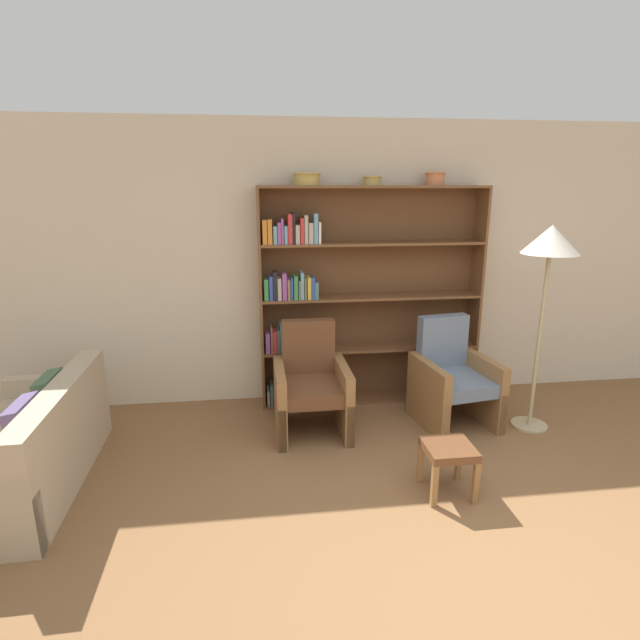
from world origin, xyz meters
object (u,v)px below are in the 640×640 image
object	(u,v)px
bowl_copper	(307,178)
couch	(29,451)
bookshelf	(350,300)
armchair_cushioned	(452,379)
armchair_leather	(311,386)
floor_lamp	(550,250)
bowl_brass	(435,178)
footstool	(448,454)
bowl_terracotta	(372,180)

from	to	relation	value
bowl_copper	couch	distance (m)	3.14
bookshelf	armchair_cushioned	distance (m)	1.23
armchair_leather	floor_lamp	bearing A→B (deg)	173.81
bowl_brass	armchair_cushioned	size ratio (longest dim) A/B	0.21
bowl_copper	footstool	bearing A→B (deg)	-63.70
armchair_leather	armchair_cushioned	size ratio (longest dim) A/B	1.00
armchair_cushioned	footstool	world-z (taller)	armchair_cushioned
bowl_brass	floor_lamp	world-z (taller)	bowl_brass
armchair_leather	footstool	size ratio (longest dim) A/B	2.59
bowl_terracotta	floor_lamp	world-z (taller)	bowl_terracotta
bowl_copper	floor_lamp	bearing A→B (deg)	-21.79
floor_lamp	bowl_brass	bearing A→B (deg)	133.84
bowl_copper	bowl_brass	bearing A→B (deg)	-0.00
bowl_brass	bowl_copper	bearing A→B (deg)	180.00
armchair_cushioned	floor_lamp	xyz separation A→B (m)	(0.69, -0.20, 1.21)
bookshelf	bowl_brass	world-z (taller)	bowl_brass
bowl_terracotta	armchair_leather	size ratio (longest dim) A/B	0.19
bowl_brass	couch	xyz separation A→B (m)	(-3.38, -1.20, -1.93)
bowl_brass	armchair_leather	size ratio (longest dim) A/B	0.21
floor_lamp	bookshelf	bearing A→B (deg)	152.31
bowl_brass	footstool	size ratio (longest dim) A/B	0.53
armchair_cushioned	armchair_leather	bearing A→B (deg)	-9.06
floor_lamp	footstool	size ratio (longest dim) A/B	4.90
couch	bowl_terracotta	bearing A→B (deg)	-67.76
armchair_leather	floor_lamp	size ratio (longest dim) A/B	0.53
bookshelf	footstool	xyz separation A→B (m)	(0.40, -1.70, -0.75)
bowl_terracotta	bowl_brass	world-z (taller)	bowl_brass
bowl_copper	bowl_brass	size ratio (longest dim) A/B	1.33
couch	floor_lamp	xyz separation A→B (m)	(4.13, 0.42, 1.34)
bookshelf	bowl_terracotta	bearing A→B (deg)	-7.25
bowl_copper	couch	world-z (taller)	bowl_copper
bookshelf	couch	size ratio (longest dim) A/B	1.30
armchair_leather	floor_lamp	xyz separation A→B (m)	(2.00, -0.20, 1.21)
bowl_brass	couch	size ratio (longest dim) A/B	0.12
bowl_copper	footstool	size ratio (longest dim) A/B	0.71
bowl_copper	armchair_leather	size ratio (longest dim) A/B	0.27
bowl_brass	floor_lamp	size ratio (longest dim) A/B	0.11
armchair_leather	couch	bearing A→B (deg)	15.73
bookshelf	bowl_terracotta	xyz separation A→B (m)	(0.18, -0.02, 1.14)
bowl_terracotta	bookshelf	bearing A→B (deg)	172.75
bowl_terracotta	bowl_brass	xyz separation A→B (m)	(0.60, -0.00, 0.02)
bookshelf	armchair_cushioned	size ratio (longest dim) A/B	2.26
bookshelf	armchair_leather	xyz separation A→B (m)	(-0.46, -0.61, -0.63)
couch	floor_lamp	world-z (taller)	floor_lamp
bowl_terracotta	armchair_cushioned	xyz separation A→B (m)	(0.67, -0.59, -1.78)
bowl_terracotta	couch	distance (m)	3.58
bowl_brass	couch	bearing A→B (deg)	-160.38
armchair_cushioned	bookshelf	bearing A→B (deg)	-44.48
bowl_terracotta	armchair_cushioned	distance (m)	1.99
bowl_terracotta	armchair_leather	world-z (taller)	bowl_terracotta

